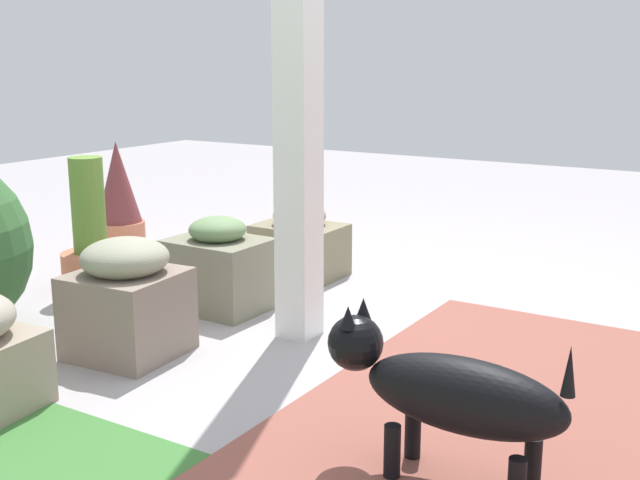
# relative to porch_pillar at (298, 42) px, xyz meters

# --- Properties ---
(ground_plane) EXTENTS (12.00, 12.00, 0.00)m
(ground_plane) POSITION_rel_porch_pillar_xyz_m (-0.17, 0.03, -1.22)
(ground_plane) COLOR #A49DA0
(brick_path) EXTENTS (1.80, 2.40, 0.02)m
(brick_path) POSITION_rel_porch_pillar_xyz_m (-1.27, 0.44, -1.21)
(brick_path) COLOR brown
(brick_path) RESTS_ON ground
(porch_pillar) EXTENTS (0.15, 0.15, 2.44)m
(porch_pillar) POSITION_rel_porch_pillar_xyz_m (0.00, 0.00, 0.00)
(porch_pillar) COLOR white
(porch_pillar) RESTS_ON ground
(stone_planter_nearest) EXTENTS (0.46, 0.34, 0.40)m
(stone_planter_nearest) POSITION_rel_porch_pillar_xyz_m (0.52, -0.80, -1.04)
(stone_planter_nearest) COLOR #80775B
(stone_planter_nearest) RESTS_ON ground
(stone_planter_near) EXTENTS (0.45, 0.35, 0.44)m
(stone_planter_near) POSITION_rel_porch_pillar_xyz_m (0.52, -0.11, -1.02)
(stone_planter_near) COLOR gray
(stone_planter_near) RESTS_ON ground
(stone_planter_mid) EXTENTS (0.43, 0.42, 0.48)m
(stone_planter_mid) POSITION_rel_porch_pillar_xyz_m (0.46, 0.55, -0.99)
(stone_planter_mid) COLOR gray
(stone_planter_mid) RESTS_ON ground
(terracotta_pot_tall) EXTENTS (0.30, 0.30, 0.68)m
(terracotta_pot_tall) POSITION_rel_porch_pillar_xyz_m (1.27, -0.02, -0.98)
(terracotta_pot_tall) COLOR #CB6B4E
(terracotta_pot_tall) RESTS_ON ground
(terracotta_pot_spiky) EXTENTS (0.29, 0.29, 0.69)m
(terracotta_pot_spiky) POSITION_rel_porch_pillar_xyz_m (1.64, -0.58, -0.89)
(terracotta_pot_spiky) COLOR #C57050
(terracotta_pot_spiky) RESTS_ON ground
(dog) EXTENTS (0.71, 0.19, 0.48)m
(dog) POSITION_rel_porch_pillar_xyz_m (-1.01, 0.81, -0.94)
(dog) COLOR black
(dog) RESTS_ON ground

